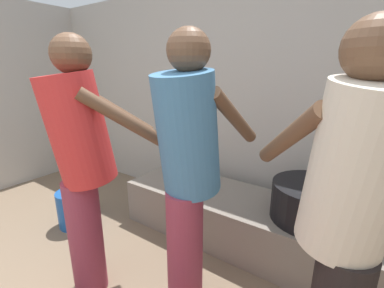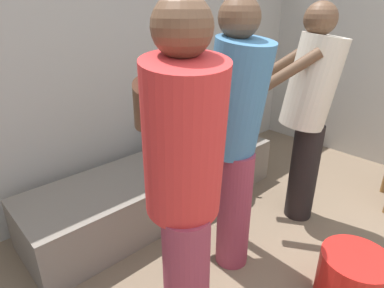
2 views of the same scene
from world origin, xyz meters
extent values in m
cube|color=#ADA8A0|center=(0.00, 2.49, 1.05)|extent=(5.25, 0.20, 2.10)
cube|color=slate|center=(0.31, 1.97, 0.19)|extent=(2.06, 0.60, 0.38)
cylinder|color=black|center=(0.77, 1.97, 0.50)|extent=(0.53, 0.53, 0.25)
cylinder|color=#937047|center=(0.86, 1.97, 0.83)|extent=(0.24, 0.14, 0.51)
cylinder|color=#8C3347|center=(0.27, 1.20, 0.37)|extent=(0.20, 0.20, 0.75)
cylinder|color=teal|center=(0.27, 1.23, 1.05)|extent=(0.32, 0.39, 0.64)
sphere|color=brown|center=(0.27, 1.24, 1.45)|extent=(0.21, 0.21, 0.21)
cylinder|color=brown|center=(0.42, 1.45, 1.12)|extent=(0.09, 0.46, 0.35)
cylinder|color=brown|center=(0.15, 1.47, 1.12)|extent=(0.09, 0.46, 0.35)
cylinder|color=#8C3347|center=(-0.32, 0.98, 0.37)|extent=(0.20, 0.20, 0.74)
cylinder|color=red|center=(-0.30, 1.00, 1.05)|extent=(0.46, 0.48, 0.64)
sphere|color=brown|center=(-0.29, 1.01, 1.44)|extent=(0.21, 0.21, 0.21)
cylinder|color=brown|center=(-0.07, 1.12, 1.11)|extent=(0.30, 0.42, 0.35)
cylinder|color=brown|center=(-0.29, 1.27, 1.11)|extent=(0.30, 0.42, 0.35)
cylinder|color=beige|center=(1.00, 1.19, 1.04)|extent=(0.48, 0.48, 0.63)
sphere|color=brown|center=(0.99, 1.20, 1.43)|extent=(0.20, 0.20, 0.20)
cylinder|color=brown|center=(0.95, 1.45, 1.10)|extent=(0.35, 0.38, 0.35)
cylinder|color=brown|center=(0.75, 1.27, 1.10)|extent=(0.35, 0.38, 0.35)
cylinder|color=#194C99|center=(-1.05, 1.34, 0.16)|extent=(0.29, 0.29, 0.32)
camera|label=1|loc=(1.02, 0.20, 1.37)|focal=24.79mm
camera|label=2|loc=(-1.01, 0.20, 1.50)|focal=30.04mm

